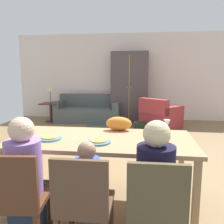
% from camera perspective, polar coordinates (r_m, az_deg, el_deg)
% --- Properties ---
extents(ground_plane, '(7.14, 6.40, 0.02)m').
position_cam_1_polar(ground_plane, '(4.52, 0.69, -9.49)').
color(ground_plane, olive).
extents(back_wall, '(7.14, 0.10, 2.70)m').
position_cam_1_polar(back_wall, '(7.52, 3.63, 8.59)').
color(back_wall, silver).
rests_on(back_wall, ground_plane).
extents(dining_table, '(1.98, 0.94, 0.76)m').
position_cam_1_polar(dining_table, '(2.57, -2.53, -7.82)').
color(dining_table, '#AA8058').
rests_on(dining_table, ground_plane).
extents(plate_near_man, '(0.25, 0.25, 0.02)m').
position_cam_1_polar(plate_near_man, '(2.59, -15.03, -6.29)').
color(plate_near_man, teal).
rests_on(plate_near_man, dining_table).
extents(pizza_near_man, '(0.17, 0.17, 0.01)m').
position_cam_1_polar(pizza_near_man, '(2.58, -15.04, -5.96)').
color(pizza_near_man, gold).
rests_on(pizza_near_man, plate_near_man).
extents(plate_near_child, '(0.25, 0.25, 0.02)m').
position_cam_1_polar(plate_near_child, '(2.38, -3.29, -7.35)').
color(plate_near_child, teal).
rests_on(plate_near_child, dining_table).
extents(pizza_near_child, '(0.17, 0.17, 0.01)m').
position_cam_1_polar(pizza_near_child, '(2.38, -3.29, -7.00)').
color(pizza_near_child, gold).
rests_on(pizza_near_child, plate_near_child).
extents(wine_glass, '(0.07, 0.07, 0.19)m').
position_cam_1_polar(wine_glass, '(2.67, 13.35, -2.98)').
color(wine_glass, silver).
rests_on(wine_glass, dining_table).
extents(fork, '(0.02, 0.15, 0.01)m').
position_cam_1_polar(fork, '(2.57, -9.30, -6.32)').
color(fork, silver).
rests_on(fork, dining_table).
extents(knife, '(0.05, 0.17, 0.01)m').
position_cam_1_polar(knife, '(2.62, 1.69, -5.88)').
color(knife, silver).
rests_on(knife, dining_table).
extents(dining_chair_man, '(0.46, 0.46, 0.87)m').
position_cam_1_polar(dining_chair_man, '(2.09, -22.25, -18.74)').
color(dining_chair_man, '#58301C').
rests_on(dining_chair_man, ground_plane).
extents(person_man, '(0.31, 0.41, 1.11)m').
position_cam_1_polar(person_man, '(2.22, -20.27, -16.26)').
color(person_man, '#263B52').
rests_on(person_man, ground_plane).
extents(dining_chair_child, '(0.42, 0.42, 0.87)m').
position_cam_1_polar(dining_chair_child, '(1.91, -7.05, -21.02)').
color(dining_chair_child, brown).
rests_on(dining_chair_child, ground_plane).
extents(person_child, '(0.22, 0.29, 0.92)m').
position_cam_1_polar(person_child, '(2.08, -5.80, -20.11)').
color(person_child, '#364042').
rests_on(person_child, ground_plane).
extents(dining_chair_woman, '(0.43, 0.43, 0.87)m').
position_cam_1_polar(dining_chair_woman, '(1.86, 10.73, -21.93)').
color(dining_chair_woman, brown).
rests_on(dining_chair_woman, ground_plane).
extents(person_woman, '(0.30, 0.40, 1.11)m').
position_cam_1_polar(person_woman, '(2.00, 10.40, -18.80)').
color(person_woman, '#2C443F').
rests_on(person_woman, ground_plane).
extents(cat, '(0.33, 0.17, 0.17)m').
position_cam_1_polar(cat, '(2.87, 1.68, -2.86)').
color(cat, orange).
rests_on(cat, dining_table).
extents(area_rug, '(2.60, 1.80, 0.01)m').
position_cam_1_polar(area_rug, '(6.22, 5.06, -4.13)').
color(area_rug, '#4C5242').
rests_on(area_rug, ground_plane).
extents(couch, '(1.95, 0.86, 0.82)m').
position_cam_1_polar(couch, '(7.18, -5.78, 0.12)').
color(couch, '#4B5151').
rests_on(couch, ground_plane).
extents(armchair, '(1.21, 1.21, 0.82)m').
position_cam_1_polar(armchair, '(6.32, 11.71, -1.14)').
color(armchair, '#A13132').
rests_on(armchair, ground_plane).
extents(armoire, '(1.10, 0.59, 2.10)m').
position_cam_1_polar(armoire, '(7.13, 4.35, 6.13)').
color(armoire, '#493D3D').
rests_on(armoire, ground_plane).
extents(side_table, '(0.56, 0.56, 0.58)m').
position_cam_1_polar(side_table, '(7.26, -14.79, 0.56)').
color(side_table, '#4D2E23').
rests_on(side_table, ground_plane).
extents(table_lamp, '(0.26, 0.26, 0.54)m').
position_cam_1_polar(table_lamp, '(7.19, -15.00, 5.53)').
color(table_lamp, '#50473C').
rests_on(table_lamp, side_table).
extents(book_lower, '(0.22, 0.16, 0.03)m').
position_cam_1_polar(book_lower, '(7.20, -13.16, 2.29)').
color(book_lower, '#A23730').
rests_on(book_lower, side_table).
extents(book_upper, '(0.22, 0.16, 0.03)m').
position_cam_1_polar(book_upper, '(7.13, -13.61, 2.43)').
color(book_upper, '#354773').
rests_on(book_upper, book_lower).
extents(handbag, '(0.32, 0.16, 0.26)m').
position_cam_1_polar(handbag, '(5.89, 6.98, -3.66)').
color(handbag, black).
rests_on(handbag, ground_plane).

